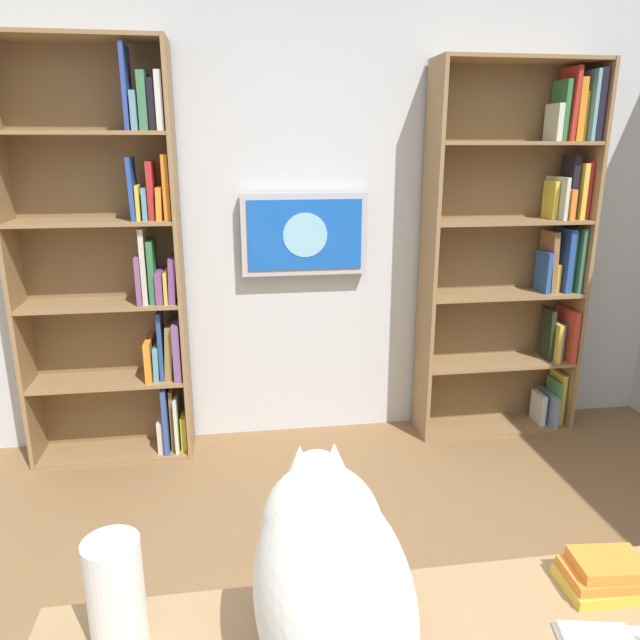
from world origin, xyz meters
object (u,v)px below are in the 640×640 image
bookshelf_right (119,266)px  paper_towel_roll (116,593)px  bookshelf_left (522,251)px  desk_book_stack (603,575)px  cat (328,568)px  wall_mounted_tv (304,234)px

bookshelf_right → paper_towel_roll: bearing=98.8°
bookshelf_left → paper_towel_roll: (1.93, 2.24, -0.24)m
desk_book_stack → bookshelf_right: bearing=-58.4°
cat → desk_book_stack: 0.65m
bookshelf_right → desk_book_stack: bookshelf_right is taller
wall_mounted_tv → paper_towel_roll: bearing=74.2°
wall_mounted_tv → bookshelf_left: bearing=176.4°
wall_mounted_tv → paper_towel_roll: size_ratio=3.06×
bookshelf_left → bookshelf_right: size_ratio=0.97×
bookshelf_left → cat: size_ratio=3.11×
bookshelf_left → paper_towel_roll: size_ratio=9.29×
bookshelf_right → desk_book_stack: size_ratio=12.34×
wall_mounted_tv → cat: wall_mounted_tv is taller
bookshelf_left → wall_mounted_tv: (1.27, -0.08, 0.11)m
bookshelf_right → wall_mounted_tv: 1.02m
wall_mounted_tv → desk_book_stack: 2.40m
cat → desk_book_stack: size_ratio=3.86×
paper_towel_roll → desk_book_stack: 1.04m
bookshelf_right → cat: (-0.75, 2.31, -0.16)m
desk_book_stack → paper_towel_roll: bearing=-0.1°
wall_mounted_tv → paper_towel_roll: 2.44m
bookshelf_left → desk_book_stack: bookshelf_left is taller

